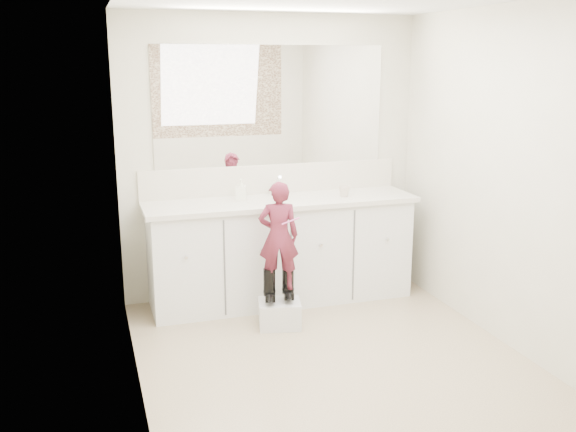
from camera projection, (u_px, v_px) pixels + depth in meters
name	position (u px, v px, depth m)	size (l,w,h in m)	color
floor	(334.00, 361.00, 4.42)	(3.00, 3.00, 0.00)	#7F6953
wall_back	(271.00, 157.00, 5.52)	(2.60, 2.60, 0.00)	beige
wall_front	(468.00, 256.00, 2.75)	(2.60, 2.60, 0.00)	beige
wall_left	(130.00, 203.00, 3.75)	(3.00, 3.00, 0.00)	beige
wall_right	(508.00, 179.00, 4.52)	(3.00, 3.00, 0.00)	beige
vanity_cabinet	(281.00, 252.00, 5.45)	(2.20, 0.55, 0.85)	silver
countertop	(281.00, 202.00, 5.33)	(2.28, 0.58, 0.04)	beige
backsplash	(272.00, 179.00, 5.55)	(2.28, 0.03, 0.25)	beige
mirror	(272.00, 106.00, 5.41)	(2.00, 0.02, 1.00)	white
dot_panel	(474.00, 151.00, 2.65)	(2.00, 0.01, 1.20)	#472819
faucet	(276.00, 190.00, 5.47)	(0.08, 0.08, 0.10)	silver
cup	(344.00, 191.00, 5.43)	(0.10, 0.10, 0.09)	beige
soap_bottle	(241.00, 190.00, 5.27)	(0.08, 0.08, 0.18)	white
step_stool	(280.00, 314.00, 4.97)	(0.32, 0.27, 0.20)	silver
boot_left	(269.00, 285.00, 4.92)	(0.10, 0.18, 0.27)	black
boot_right	(288.00, 283.00, 4.96)	(0.10, 0.18, 0.27)	black
toddler	(279.00, 236.00, 4.85)	(0.31, 0.20, 0.84)	#982E50
toothbrush	(291.00, 221.00, 4.76)	(0.01, 0.01, 0.14)	#EC5BAC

